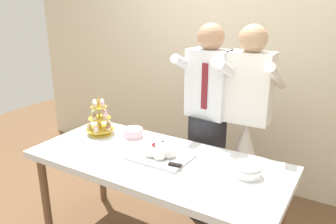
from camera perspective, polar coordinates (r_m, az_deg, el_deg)
The scene contains 8 objects.
rear_wall at distance 3.35m, azimuth 11.11°, elevation 11.90°, with size 5.20×0.10×2.90m, color beige.
dessert_table at distance 2.37m, azimuth -2.01°, elevation -9.59°, with size 1.80×0.80×0.78m.
cupcake_stand at distance 2.76m, azimuth -11.59°, elevation -1.37°, with size 0.23×0.23×0.31m.
main_cake_tray at distance 2.33m, azimuth -1.37°, elevation -6.86°, with size 0.43×0.31×0.13m.
plate_stack at distance 2.17m, azimuth 13.41°, elevation -9.61°, with size 0.18×0.18×0.08m.
round_cake at distance 2.67m, azimuth -6.01°, elevation -3.72°, with size 0.24×0.24×0.08m.
person_groom at distance 2.81m, azimuth 6.67°, elevation -3.97°, with size 0.50×0.53×1.66m.
person_bride at distance 2.81m, azimuth 12.79°, elevation -8.01°, with size 0.56×0.56×1.66m.
Camera 1 is at (1.15, -1.75, 1.82)m, focal length 35.69 mm.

